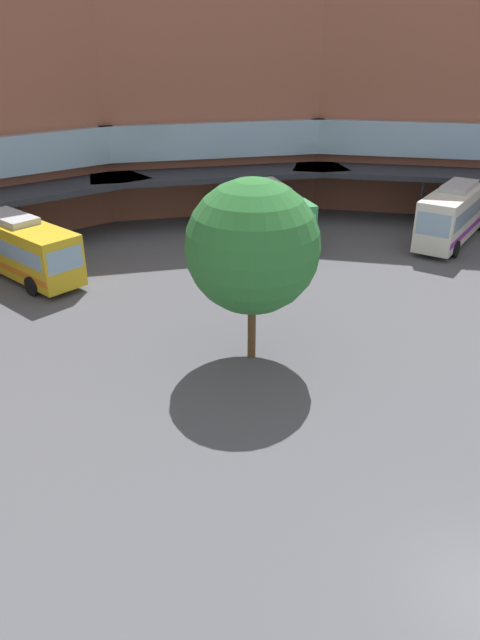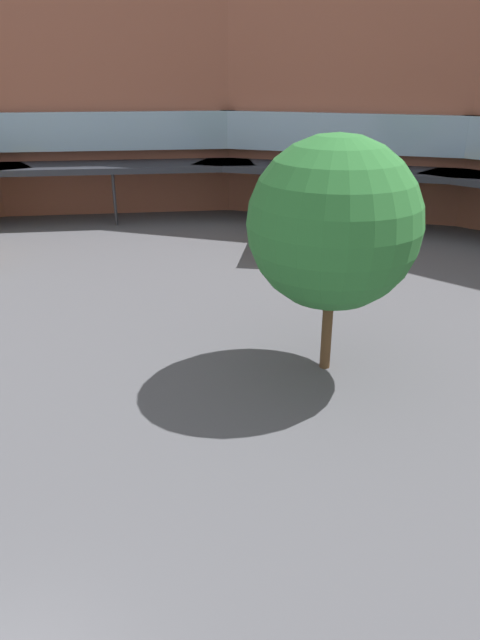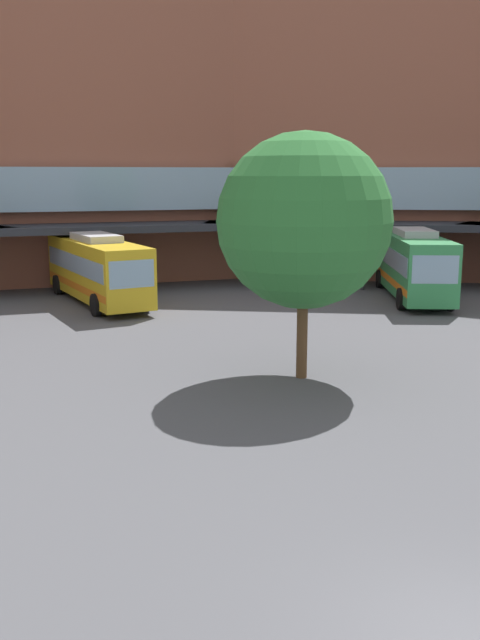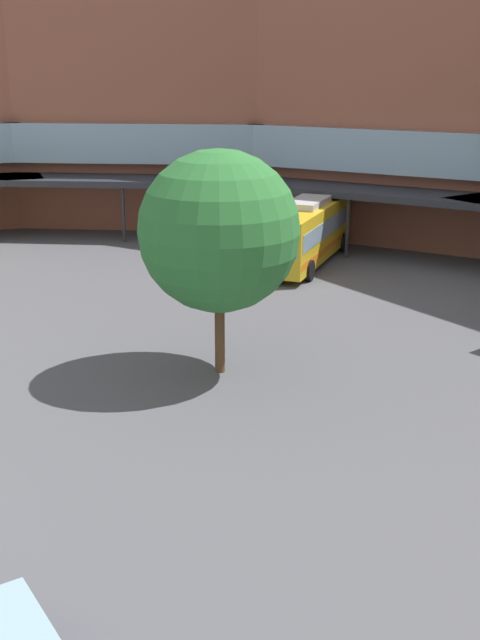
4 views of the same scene
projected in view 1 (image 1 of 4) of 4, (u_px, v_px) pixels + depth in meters
station_building at (136, 116)px, 34.91m from camera, size 83.75×36.92×18.15m
bus_0 at (15, 244)px, 34.92m from camera, size 6.35×10.85×3.63m
bus_1 at (455, 212)px, 40.50m from camera, size 9.93×7.22×3.96m
bus_3 at (270, 210)px, 41.27m from camera, size 3.96×10.73×3.77m
plaza_tree at (252, 247)px, 24.35m from camera, size 5.65×5.65×8.01m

